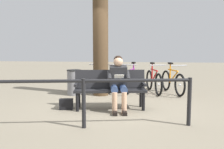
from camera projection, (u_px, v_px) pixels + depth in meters
ground_plane at (116, 108)px, 5.28m from camera, size 40.00×40.00×0.00m
bench at (110, 86)px, 5.25m from camera, size 1.66×0.75×0.87m
person_reading at (118, 80)px, 5.08m from camera, size 0.53×0.81×1.20m
handbag at (66, 104)px, 5.17m from camera, size 0.32×0.20×0.24m
tree_trunk at (101, 39)px, 6.68m from camera, size 0.44×0.44×3.29m
litter_bin at (74, 82)px, 6.82m from camera, size 0.42×0.42×0.75m
bicycle_blue at (172, 82)px, 7.08m from camera, size 0.62×1.63×0.94m
bicycle_silver at (154, 81)px, 7.18m from camera, size 0.55×1.65×0.94m
bicycle_red at (132, 80)px, 7.39m from camera, size 0.51×1.66×0.94m
bicycle_orange at (115, 80)px, 7.41m from camera, size 0.63×1.62×0.94m
bicycle_green at (99, 79)px, 7.64m from camera, size 0.48×1.68×0.94m
railing_fence at (84, 93)px, 3.90m from camera, size 3.67×0.79×0.85m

